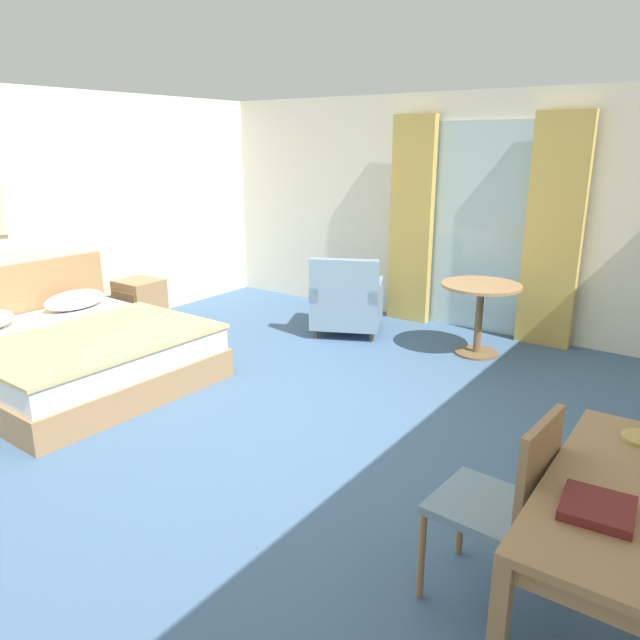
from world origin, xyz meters
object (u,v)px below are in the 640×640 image
(bed, at_px, (72,353))
(nightstand, at_px, (141,304))
(closed_book, at_px, (598,508))
(armchair_by_window, at_px, (347,303))
(desk_chair, at_px, (506,500))
(writing_desk, at_px, (630,511))
(round_cafe_table, at_px, (480,302))

(bed, distance_m, nightstand, 1.55)
(closed_book, distance_m, armchair_by_window, 4.47)
(bed, bearing_deg, desk_chair, -6.20)
(nightstand, bearing_deg, armchair_by_window, 31.03)
(desk_chair, bearing_deg, nightstand, 159.32)
(bed, height_order, writing_desk, bed)
(closed_book, bearing_deg, bed, 166.38)
(desk_chair, relative_size, armchair_by_window, 0.96)
(nightstand, distance_m, round_cafe_table, 3.65)
(closed_book, xyz_separation_m, round_cafe_table, (-1.70, 3.35, -0.24))
(round_cafe_table, bearing_deg, armchair_by_window, -173.18)
(desk_chair, xyz_separation_m, armchair_by_window, (-2.73, 2.95, -0.19))
(nightstand, height_order, desk_chair, desk_chair)
(bed, height_order, armchair_by_window, bed)
(closed_book, height_order, round_cafe_table, closed_book)
(desk_chair, distance_m, closed_book, 0.51)
(bed, bearing_deg, writing_desk, -5.49)
(closed_book, height_order, armchair_by_window, armchair_by_window)
(nightstand, xyz_separation_m, writing_desk, (5.16, -1.77, 0.38))
(bed, xyz_separation_m, nightstand, (-0.77, 1.35, 0.02))
(writing_desk, xyz_separation_m, closed_book, (-0.08, -0.24, 0.11))
(desk_chair, height_order, round_cafe_table, desk_chair)
(closed_book, xyz_separation_m, armchair_by_window, (-3.11, 3.19, -0.42))
(closed_book, bearing_deg, desk_chair, 144.13)
(nightstand, bearing_deg, writing_desk, -18.90)
(bed, relative_size, closed_book, 8.34)
(desk_chair, relative_size, round_cafe_table, 1.24)
(nightstand, bearing_deg, closed_book, -21.52)
(armchair_by_window, height_order, round_cafe_table, armchair_by_window)
(writing_desk, xyz_separation_m, round_cafe_table, (-1.78, 3.12, -0.13))
(writing_desk, height_order, closed_book, closed_book)
(writing_desk, bearing_deg, round_cafe_table, 119.73)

